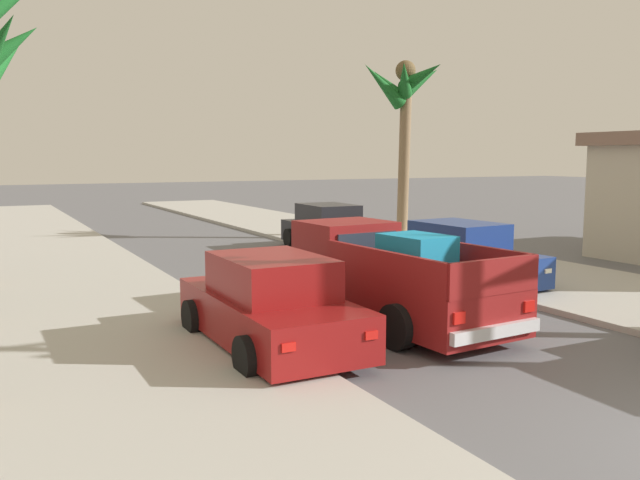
# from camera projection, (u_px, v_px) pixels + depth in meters

# --- Properties ---
(sidewalk_left) EXTENTS (4.98, 60.00, 0.12)m
(sidewalk_left) POSITION_uv_depth(u_px,v_px,m) (74.00, 297.00, 14.51)
(sidewalk_left) COLOR #B2AFA8
(sidewalk_left) RESTS_ON ground
(sidewalk_right) EXTENTS (4.98, 60.00, 0.12)m
(sidewalk_right) POSITION_uv_depth(u_px,v_px,m) (460.00, 261.00, 19.47)
(sidewalk_right) COLOR #B2AFA8
(sidewalk_right) RESTS_ON ground
(curb_left) EXTENTS (0.16, 60.00, 0.10)m
(curb_left) POSITION_uv_depth(u_px,v_px,m) (125.00, 293.00, 15.01)
(curb_left) COLOR silver
(curb_left) RESTS_ON ground
(curb_right) EXTENTS (0.16, 60.00, 0.10)m
(curb_right) POSITION_uv_depth(u_px,v_px,m) (430.00, 265.00, 18.96)
(curb_right) COLOR silver
(curb_right) RESTS_ON ground
(pickup_truck) EXTENTS (2.45, 5.32, 1.80)m
(pickup_truck) POSITION_uv_depth(u_px,v_px,m) (387.00, 279.00, 12.48)
(pickup_truck) COLOR maroon
(pickup_truck) RESTS_ON ground
(car_left_near) EXTENTS (2.20, 4.33, 1.54)m
(car_left_near) POSITION_uv_depth(u_px,v_px,m) (460.00, 256.00, 16.11)
(car_left_near) COLOR navy
(car_left_near) RESTS_ON ground
(car_left_mid) EXTENTS (2.03, 4.26, 1.54)m
(car_left_mid) POSITION_uv_depth(u_px,v_px,m) (270.00, 306.00, 10.72)
(car_left_mid) COLOR maroon
(car_left_mid) RESTS_ON ground
(car_right_mid) EXTENTS (2.11, 4.30, 1.54)m
(car_right_mid) POSITION_uv_depth(u_px,v_px,m) (329.00, 229.00, 22.28)
(car_right_mid) COLOR black
(car_right_mid) RESTS_ON ground
(palm_tree_right_back) EXTENTS (3.61, 3.32, 6.70)m
(palm_tree_right_back) POSITION_uv_depth(u_px,v_px,m) (404.00, 98.00, 24.76)
(palm_tree_right_back) COLOR #846B4C
(palm_tree_right_back) RESTS_ON ground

